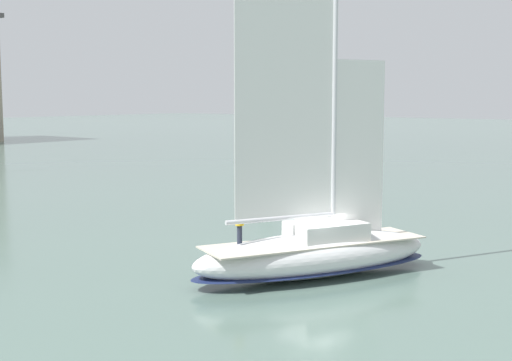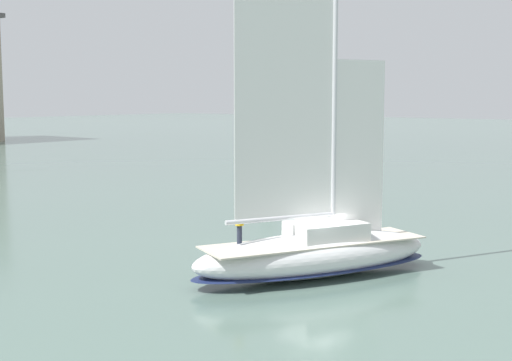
% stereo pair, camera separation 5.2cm
% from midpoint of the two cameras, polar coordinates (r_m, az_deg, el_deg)
% --- Properties ---
extents(ground_plane, '(400.00, 400.00, 0.00)m').
position_cam_midpoint_polar(ground_plane, '(29.25, 4.64, -7.65)').
color(ground_plane, slate).
extents(sailboat_main, '(10.92, 7.38, 14.68)m').
position_cam_midpoint_polar(sailboat_main, '(29.00, 4.69, -5.45)').
color(sailboat_main, silver).
rests_on(sailboat_main, ground).
extents(sailboat_moored_mid_channel, '(5.84, 2.32, 7.83)m').
position_cam_midpoint_polar(sailboat_moored_mid_channel, '(73.69, 0.40, 1.64)').
color(sailboat_moored_mid_channel, silver).
rests_on(sailboat_moored_mid_channel, ground).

